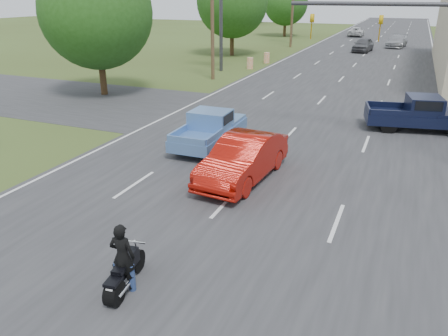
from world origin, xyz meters
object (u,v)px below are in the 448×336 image
at_px(red_convertible, 243,159).
at_px(motorcycle, 124,276).
at_px(rider, 123,260).
at_px(distant_car_grey, 363,45).
at_px(blue_pickup, 211,128).
at_px(navy_pickup, 423,113).
at_px(distant_car_silver, 397,41).
at_px(distant_car_white, 356,32).

distance_m(red_convertible, motorcycle, 7.21).
bearing_deg(motorcycle, rider, 90.00).
xyz_separation_m(red_convertible, distant_car_grey, (-0.32, 40.72, -0.03)).
height_order(blue_pickup, distant_car_grey, blue_pickup).
relative_size(blue_pickup, distant_car_grey, 1.05).
bearing_deg(motorcycle, distant_car_grey, 81.30).
bearing_deg(motorcycle, red_convertible, 79.39).
bearing_deg(rider, motorcycle, 90.00).
height_order(rider, blue_pickup, rider).
bearing_deg(distant_car_grey, red_convertible, -84.21).
height_order(motorcycle, navy_pickup, navy_pickup).
relative_size(motorcycle, blue_pickup, 0.38).
bearing_deg(distant_car_silver, blue_pickup, -91.45).
bearing_deg(motorcycle, distant_car_white, 84.03).
height_order(motorcycle, blue_pickup, blue_pickup).
height_order(distant_car_grey, distant_car_silver, distant_car_grey).
xyz_separation_m(red_convertible, motorcycle, (-0.22, -7.20, -0.39)).
bearing_deg(rider, distant_car_silver, -102.31).
xyz_separation_m(motorcycle, rider, (-0.01, 0.03, 0.40)).
distance_m(rider, navy_pickup, 17.66).
height_order(red_convertible, distant_car_silver, red_convertible).
relative_size(blue_pickup, distant_car_silver, 0.94).
bearing_deg(distant_car_grey, distant_car_white, 104.74).
distance_m(motorcycle, rider, 0.40).
distance_m(blue_pickup, navy_pickup, 10.76).
distance_m(red_convertible, rider, 7.17).
bearing_deg(rider, navy_pickup, -119.71).
bearing_deg(red_convertible, blue_pickup, 135.59).
relative_size(rider, blue_pickup, 0.34).
relative_size(navy_pickup, distant_car_white, 1.11).
relative_size(distant_car_grey, distant_car_white, 0.93).
distance_m(blue_pickup, distant_car_grey, 37.65).
height_order(red_convertible, navy_pickup, navy_pickup).
relative_size(navy_pickup, distant_car_grey, 1.19).
bearing_deg(navy_pickup, red_convertible, -44.32).
distance_m(motorcycle, blue_pickup, 10.65).
height_order(distant_car_silver, distant_car_white, distant_car_silver).
height_order(motorcycle, distant_car_grey, distant_car_grey).
bearing_deg(rider, distant_car_white, -95.97).
bearing_deg(red_convertible, motorcycle, -87.12).
xyz_separation_m(red_convertible, navy_pickup, (6.07, 9.33, 0.06)).
relative_size(red_convertible, blue_pickup, 1.01).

